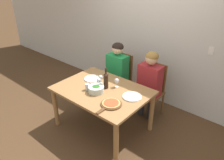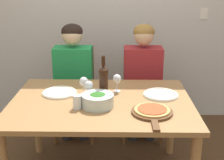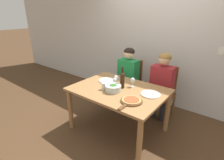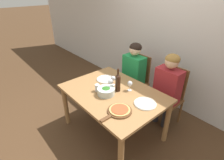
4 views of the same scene
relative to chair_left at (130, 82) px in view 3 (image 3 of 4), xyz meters
name	(u,v)px [view 3 (image 3 of 4)]	position (x,y,z in m)	size (l,w,h in m)	color
ground_plane	(118,129)	(0.32, -0.87, -0.51)	(40.00, 40.00, 0.00)	#4C331E
back_wall	(159,39)	(0.32, 0.49, 0.84)	(10.00, 0.06, 2.70)	silver
dining_table	(119,95)	(0.32, -0.87, 0.13)	(1.41, 1.02, 0.74)	#9E7042
chair_left	(130,82)	(0.00, 0.00, 0.00)	(0.42, 0.42, 0.96)	brown
chair_right	(163,90)	(0.70, 0.00, 0.00)	(0.42, 0.42, 0.96)	brown
person_woman	(128,73)	(0.00, -0.12, 0.23)	(0.47, 0.51, 1.22)	#28282D
person_man	(162,81)	(0.70, -0.12, 0.23)	(0.47, 0.51, 1.22)	#28282D
wine_bottle	(122,80)	(0.34, -0.80, 0.37)	(0.07, 0.07, 0.34)	black
broccoli_bowl	(113,88)	(0.30, -0.98, 0.28)	(0.24, 0.24, 0.10)	silver
dinner_plate_left	(107,80)	(-0.03, -0.72, 0.24)	(0.28, 0.28, 0.02)	silver
dinner_plate_right	(150,94)	(0.80, -0.75, 0.24)	(0.28, 0.28, 0.02)	silver
pizza_on_board	(131,101)	(0.69, -1.10, 0.25)	(0.29, 0.43, 0.04)	brown
wine_glass_left	(116,78)	(0.17, -0.74, 0.33)	(0.07, 0.07, 0.15)	silver
wine_glass_right	(133,81)	(0.44, -0.66, 0.33)	(0.07, 0.07, 0.15)	silver
wine_glass_centre	(115,81)	(0.22, -0.84, 0.33)	(0.07, 0.07, 0.15)	silver
water_tumbler	(104,86)	(0.15, -1.02, 0.28)	(0.07, 0.07, 0.10)	silver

